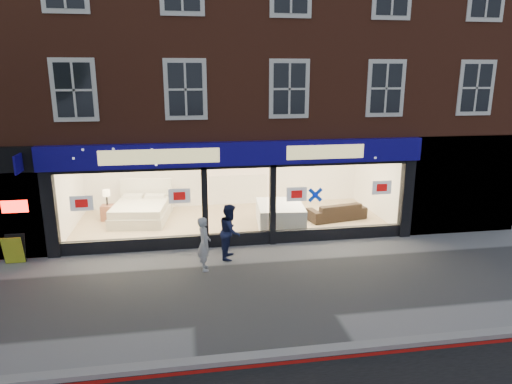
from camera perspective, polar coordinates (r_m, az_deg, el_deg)
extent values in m
plane|color=gray|center=(11.70, -0.13, -12.00)|extent=(120.00, 120.00, 0.00)
cube|color=#8C0A07|center=(9.07, 3.21, -20.62)|extent=(60.00, 0.10, 0.01)
cube|color=gray|center=(9.20, 2.93, -19.64)|extent=(60.00, 0.25, 0.12)
cube|color=tan|center=(16.50, -3.05, -3.75)|extent=(11.00, 4.50, 0.10)
cube|color=brown|center=(17.46, -4.03, 19.20)|extent=(19.00, 8.00, 6.70)
cube|color=#110880|center=(13.51, -2.09, 4.84)|extent=(11.40, 0.28, 0.70)
cube|color=black|center=(14.42, -2.09, -5.86)|extent=(11.00, 0.18, 0.40)
cube|color=black|center=(14.46, -24.31, -2.54)|extent=(0.35, 0.30, 2.60)
cube|color=black|center=(15.68, 18.25, -0.70)|extent=(0.35, 0.30, 2.60)
cube|color=white|center=(13.94, -15.47, -1.71)|extent=(4.20, 0.02, 2.10)
cube|color=white|center=(14.70, 10.57, -0.59)|extent=(4.20, 0.02, 2.10)
cube|color=white|center=(14.28, -2.22, -2.05)|extent=(1.80, 0.02, 2.10)
cube|color=silver|center=(18.33, -3.88, 2.16)|extent=(11.00, 0.20, 2.60)
cube|color=#FFEAC6|center=(15.89, -3.17, 5.02)|extent=(11.00, 4.50, 0.12)
cube|color=#FF140C|center=(14.56, -27.94, -1.62)|extent=(0.70, 0.04, 0.35)
cube|color=black|center=(16.73, 24.21, 0.91)|extent=(4.00, 0.40, 3.30)
cube|color=beige|center=(16.86, -14.22, -2.93)|extent=(2.12, 2.40, 0.38)
cube|color=beige|center=(16.77, -14.29, -1.87)|extent=(2.03, 2.30, 0.27)
cube|color=beige|center=(17.81, -13.54, -0.41)|extent=(1.94, 0.38, 1.30)
cube|color=beige|center=(17.54, -15.09, -0.51)|extent=(0.74, 0.44, 0.13)
cube|color=beige|center=(17.37, -12.48, -0.50)|extent=(0.74, 0.44, 0.13)
cube|color=brown|center=(17.31, -18.01, -2.46)|extent=(0.49, 0.49, 0.55)
cube|color=white|center=(15.92, 3.02, -3.77)|extent=(1.72, 2.09, 0.26)
cube|color=white|center=(15.84, 3.03, -2.89)|extent=(1.72, 2.09, 0.26)
cube|color=white|center=(15.76, 3.05, -2.00)|extent=(1.72, 2.09, 0.26)
imported|color=black|center=(16.80, 10.02, -2.34)|extent=(2.23, 1.22, 0.62)
cube|color=gold|center=(14.70, -27.98, -6.34)|extent=(0.55, 0.35, 0.83)
imported|color=#B4B6BD|center=(12.56, -6.49, -6.42)|extent=(0.39, 0.57, 1.50)
imported|color=#1A2149|center=(13.27, -3.23, -4.92)|extent=(0.79, 0.91, 1.62)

